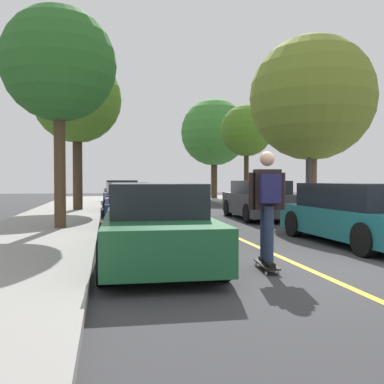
{
  "coord_description": "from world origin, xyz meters",
  "views": [
    {
      "loc": [
        -3.13,
        -6.27,
        1.42
      ],
      "look_at": [
        -0.2,
        8.26,
        1.0
      ],
      "focal_mm": 39.74,
      "sensor_mm": 36.0,
      "label": 1
    }
  ],
  "objects_px": {
    "street_tree_right_nearest": "(312,99)",
    "streetlamp": "(310,135)",
    "parked_car_left_nearest": "(155,223)",
    "street_tree_left_near": "(77,99)",
    "parked_car_right_near": "(259,200)",
    "skateboard": "(267,265)",
    "parked_car_left_near": "(135,205)",
    "street_tree_left_nearest": "(59,65)",
    "street_tree_right_near": "(246,131)",
    "parked_car_left_farthest": "(121,192)",
    "fire_hydrant": "(353,212)",
    "skateboarder": "(268,200)",
    "parked_car_left_far": "(126,198)",
    "parked_car_right_nearest": "(357,214)",
    "street_tree_right_far": "(214,132)"
  },
  "relations": [
    {
      "from": "street_tree_left_nearest",
      "to": "street_tree_right_near",
      "type": "distance_m",
      "value": 13.49
    },
    {
      "from": "parked_car_left_nearest",
      "to": "street_tree_right_far",
      "type": "distance_m",
      "value": 23.08
    },
    {
      "from": "street_tree_right_nearest",
      "to": "streetlamp",
      "type": "bearing_deg",
      "value": -124.06
    },
    {
      "from": "streetlamp",
      "to": "street_tree_right_nearest",
      "type": "bearing_deg",
      "value": 55.94
    },
    {
      "from": "street_tree_left_near",
      "to": "parked_car_left_farthest",
      "type": "bearing_deg",
      "value": 70.79
    },
    {
      "from": "parked_car_left_farthest",
      "to": "parked_car_right_nearest",
      "type": "height_order",
      "value": "parked_car_left_farthest"
    },
    {
      "from": "parked_car_left_near",
      "to": "fire_hydrant",
      "type": "height_order",
      "value": "parked_car_left_near"
    },
    {
      "from": "parked_car_left_far",
      "to": "street_tree_right_nearest",
      "type": "relative_size",
      "value": 0.66
    },
    {
      "from": "parked_car_left_near",
      "to": "skateboarder",
      "type": "distance_m",
      "value": 6.79
    },
    {
      "from": "street_tree_right_far",
      "to": "fire_hydrant",
      "type": "xyz_separation_m",
      "value": [
        -0.55,
        -18.19,
        -4.29
      ]
    },
    {
      "from": "parked_car_left_far",
      "to": "fire_hydrant",
      "type": "height_order",
      "value": "parked_car_left_far"
    },
    {
      "from": "parked_car_left_near",
      "to": "street_tree_left_near",
      "type": "xyz_separation_m",
      "value": [
        -2.05,
        6.13,
        4.23
      ]
    },
    {
      "from": "street_tree_right_nearest",
      "to": "fire_hydrant",
      "type": "relative_size",
      "value": 9.44
    },
    {
      "from": "skateboard",
      "to": "streetlamp",
      "type": "bearing_deg",
      "value": 59.18
    },
    {
      "from": "parked_car_left_near",
      "to": "parked_car_right_nearest",
      "type": "relative_size",
      "value": 1.07
    },
    {
      "from": "parked_car_right_nearest",
      "to": "parked_car_left_near",
      "type": "bearing_deg",
      "value": 136.52
    },
    {
      "from": "parked_car_right_nearest",
      "to": "streetlamp",
      "type": "height_order",
      "value": "streetlamp"
    },
    {
      "from": "street_tree_left_nearest",
      "to": "skateboarder",
      "type": "relative_size",
      "value": 3.34
    },
    {
      "from": "parked_car_left_far",
      "to": "fire_hydrant",
      "type": "distance_m",
      "value": 9.65
    },
    {
      "from": "parked_car_left_near",
      "to": "street_tree_left_nearest",
      "type": "xyz_separation_m",
      "value": [
        -2.05,
        -0.99,
        3.81
      ]
    },
    {
      "from": "streetlamp",
      "to": "parked_car_left_far",
      "type": "bearing_deg",
      "value": 145.92
    },
    {
      "from": "parked_car_right_nearest",
      "to": "skateboarder",
      "type": "bearing_deg",
      "value": -143.29
    },
    {
      "from": "street_tree_right_near",
      "to": "parked_car_right_near",
      "type": "bearing_deg",
      "value": -105.24
    },
    {
      "from": "parked_car_left_far",
      "to": "street_tree_left_near",
      "type": "distance_m",
      "value": 4.72
    },
    {
      "from": "fire_hydrant",
      "to": "parked_car_left_nearest",
      "type": "bearing_deg",
      "value": -149.96
    },
    {
      "from": "parked_car_left_farthest",
      "to": "parked_car_right_near",
      "type": "distance_m",
      "value": 11.22
    },
    {
      "from": "street_tree_left_near",
      "to": "skateboarder",
      "type": "relative_size",
      "value": 3.79
    },
    {
      "from": "parked_car_left_nearest",
      "to": "street_tree_left_nearest",
      "type": "height_order",
      "value": "street_tree_left_nearest"
    },
    {
      "from": "skateboarder",
      "to": "street_tree_left_near",
      "type": "bearing_deg",
      "value": 106.13
    },
    {
      "from": "fire_hydrant",
      "to": "skateboard",
      "type": "bearing_deg",
      "value": -133.38
    },
    {
      "from": "fire_hydrant",
      "to": "parked_car_left_far",
      "type": "bearing_deg",
      "value": 129.2
    },
    {
      "from": "street_tree_left_nearest",
      "to": "fire_hydrant",
      "type": "xyz_separation_m",
      "value": [
        8.15,
        -0.83,
        -3.98
      ]
    },
    {
      "from": "parked_car_left_nearest",
      "to": "parked_car_right_near",
      "type": "xyz_separation_m",
      "value": [
        4.6,
        7.12,
        0.02
      ]
    },
    {
      "from": "parked_car_right_near",
      "to": "street_tree_right_near",
      "type": "bearing_deg",
      "value": 74.76
    },
    {
      "from": "parked_car_right_near",
      "to": "street_tree_left_nearest",
      "type": "relative_size",
      "value": 0.72
    },
    {
      "from": "parked_car_right_near",
      "to": "street_tree_right_nearest",
      "type": "relative_size",
      "value": 0.64
    },
    {
      "from": "street_tree_left_near",
      "to": "fire_hydrant",
      "type": "relative_size",
      "value": 9.52
    },
    {
      "from": "parked_car_left_nearest",
      "to": "street_tree_left_nearest",
      "type": "bearing_deg",
      "value": 115.26
    },
    {
      "from": "parked_car_left_far",
      "to": "skateboard",
      "type": "relative_size",
      "value": 5.04
    },
    {
      "from": "parked_car_left_nearest",
      "to": "street_tree_right_near",
      "type": "distance_m",
      "value": 16.45
    },
    {
      "from": "street_tree_left_near",
      "to": "skateboard",
      "type": "xyz_separation_m",
      "value": [
        3.68,
        -12.68,
        -4.79
      ]
    },
    {
      "from": "street_tree_right_nearest",
      "to": "parked_car_left_farthest",
      "type": "bearing_deg",
      "value": 123.11
    },
    {
      "from": "street_tree_left_nearest",
      "to": "street_tree_left_near",
      "type": "bearing_deg",
      "value": 90.0
    },
    {
      "from": "parked_car_left_nearest",
      "to": "street_tree_right_near",
      "type": "bearing_deg",
      "value": 65.59
    },
    {
      "from": "parked_car_left_near",
      "to": "street_tree_left_nearest",
      "type": "distance_m",
      "value": 4.44
    },
    {
      "from": "parked_car_left_near",
      "to": "parked_car_right_nearest",
      "type": "distance_m",
      "value": 6.34
    },
    {
      "from": "skateboard",
      "to": "parked_car_left_near",
      "type": "bearing_deg",
      "value": 103.98
    },
    {
      "from": "parked_car_left_nearest",
      "to": "street_tree_left_near",
      "type": "height_order",
      "value": "street_tree_left_near"
    },
    {
      "from": "parked_car_left_farthest",
      "to": "streetlamp",
      "type": "xyz_separation_m",
      "value": [
        6.35,
        -10.65,
        2.35
      ]
    },
    {
      "from": "parked_car_right_nearest",
      "to": "street_tree_left_near",
      "type": "height_order",
      "value": "street_tree_left_near"
    }
  ]
}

